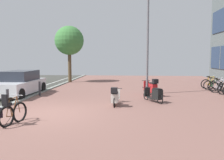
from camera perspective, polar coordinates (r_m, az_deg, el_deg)
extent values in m
cube|color=brown|center=(9.22, 14.35, -8.74)|extent=(14.40, 40.00, 0.05)
cube|color=#586262|center=(25.24, 25.17, 5.03)|extent=(0.10, 0.12, 2.24)
torus|color=black|center=(8.28, -24.57, -8.21)|extent=(0.22, 0.72, 0.72)
torus|color=black|center=(8.76, -21.77, -7.36)|extent=(0.22, 0.72, 0.72)
cylinder|color=brown|center=(8.51, -22.92, -5.99)|extent=(0.10, 0.32, 0.63)
cylinder|color=brown|center=(8.37, -23.76, -6.38)|extent=(0.06, 0.14, 0.58)
cylinder|color=brown|center=(8.42, -23.22, -4.15)|extent=(0.12, 0.39, 0.08)
cylinder|color=brown|center=(8.37, -24.01, -8.20)|extent=(0.08, 0.25, 0.08)
cylinder|color=brown|center=(8.27, -24.32, -6.36)|extent=(0.06, 0.17, 0.53)
cylinder|color=brown|center=(8.66, -22.08, -5.60)|extent=(0.06, 0.15, 0.57)
cube|color=black|center=(8.27, -24.08, -4.24)|extent=(0.14, 0.23, 0.06)
cylinder|color=#ADADB2|center=(8.56, -22.40, -3.47)|extent=(0.47, 0.13, 0.02)
cube|color=black|center=(8.23, -24.45, -5.50)|extent=(0.25, 0.28, 0.10)
cube|color=black|center=(8.13, -24.96, -4.37)|extent=(0.21, 0.10, 0.32)
cylinder|color=black|center=(8.51, -24.20, -9.13)|extent=(0.21, 0.06, 0.28)
torus|color=black|center=(15.49, 25.79, -2.03)|extent=(0.74, 0.20, 0.74)
torus|color=black|center=(16.12, 24.09, -1.74)|extent=(0.68, 0.33, 0.70)
cylinder|color=#B3ADBB|center=(16.08, 25.50, -0.91)|extent=(0.31, 0.15, 0.62)
cylinder|color=#B3ADBB|center=(16.09, 24.81, -0.96)|extent=(0.14, 0.09, 0.56)
cylinder|color=#B3ADBB|center=(16.06, 25.36, 0.08)|extent=(0.38, 0.18, 0.08)
cylinder|color=#B3ADBB|center=(16.12, 24.53, -1.84)|extent=(0.24, 0.12, 0.08)
cylinder|color=#B3ADBB|center=(16.09, 24.38, -0.86)|extent=(0.16, 0.09, 0.51)
cube|color=black|center=(16.06, 24.68, 0.17)|extent=(0.24, 0.17, 0.06)
torus|color=black|center=(16.74, 23.65, -1.46)|extent=(0.71, 0.19, 0.71)
torus|color=black|center=(16.86, 25.80, -1.50)|extent=(0.71, 0.19, 0.71)
cylinder|color=#B4AFB3|center=(16.78, 24.98, -0.62)|extent=(0.32, 0.09, 0.62)
cylinder|color=#B4AFB3|center=(16.75, 24.33, -0.69)|extent=(0.14, 0.06, 0.57)
cylinder|color=#B4AFB3|center=(16.75, 24.85, 0.34)|extent=(0.39, 0.10, 0.08)
cylinder|color=#B4AFB3|center=(16.76, 24.06, -1.55)|extent=(0.25, 0.07, 0.08)
cylinder|color=#B4AFB3|center=(16.72, 23.92, -0.60)|extent=(0.17, 0.05, 0.52)
cylinder|color=#B4AFB3|center=(16.82, 25.65, -0.55)|extent=(0.15, 0.06, 0.57)
cube|color=black|center=(16.71, 24.20, 0.41)|extent=(0.23, 0.13, 0.06)
cylinder|color=#ADADB2|center=(16.78, 25.50, 0.57)|extent=(0.11, 0.48, 0.02)
torus|color=black|center=(17.39, 22.67, -1.23)|extent=(0.67, 0.23, 0.68)
torus|color=black|center=(17.45, 24.61, -1.28)|extent=(0.67, 0.23, 0.68)
cylinder|color=#2B6834|center=(17.40, 23.86, -0.46)|extent=(0.29, 0.10, 0.59)
cylinder|color=#2B6834|center=(17.38, 23.28, -0.52)|extent=(0.13, 0.07, 0.54)
cylinder|color=#2B6834|center=(17.37, 23.74, 0.42)|extent=(0.36, 0.12, 0.08)
cylinder|color=#2B6834|center=(17.40, 23.04, -1.31)|extent=(0.23, 0.08, 0.07)
cylinder|color=#2B6834|center=(17.37, 22.91, -0.43)|extent=(0.16, 0.06, 0.49)
cylinder|color=#2B6834|center=(17.42, 24.47, -0.40)|extent=(0.14, 0.06, 0.54)
cube|color=black|center=(17.35, 23.16, 0.50)|extent=(0.24, 0.14, 0.06)
cylinder|color=#ADADB2|center=(17.38, 24.33, 0.64)|extent=(0.14, 0.47, 0.02)
torus|color=black|center=(18.05, 22.12, -0.94)|extent=(0.71, 0.19, 0.70)
torus|color=black|center=(18.15, 24.16, -0.98)|extent=(0.71, 0.19, 0.70)
cylinder|color=#BE8E19|center=(18.08, 23.38, -0.17)|extent=(0.32, 0.09, 0.62)
cylinder|color=#BE8E19|center=(18.05, 22.76, -0.23)|extent=(0.14, 0.06, 0.56)
cylinder|color=#BE8E19|center=(18.05, 23.25, 0.71)|extent=(0.40, 0.10, 0.08)
cylinder|color=#BE8E19|center=(18.07, 22.51, -1.02)|extent=(0.26, 0.07, 0.08)
cylinder|color=#BE8E19|center=(18.03, 22.38, -0.14)|extent=(0.17, 0.05, 0.51)
cylinder|color=#BE8E19|center=(18.12, 24.01, -0.10)|extent=(0.15, 0.05, 0.56)
cube|color=black|center=(18.02, 22.64, 0.78)|extent=(0.23, 0.13, 0.06)
cylinder|color=#ADADB2|center=(18.08, 23.87, 0.93)|extent=(0.10, 0.48, 0.02)
torus|color=black|center=(11.41, 11.73, -4.72)|extent=(0.27, 0.43, 0.47)
torus|color=black|center=(12.39, 8.39, -3.86)|extent=(0.27, 0.43, 0.47)
cube|color=black|center=(11.90, 9.99, -4.38)|extent=(0.57, 0.73, 0.08)
cube|color=black|center=(11.55, 11.11, -3.50)|extent=(0.52, 0.61, 0.48)
cube|color=black|center=(11.51, 11.13, -2.18)|extent=(0.46, 0.55, 0.06)
cylinder|color=black|center=(12.34, 8.47, -2.81)|extent=(0.12, 0.14, 0.47)
cube|color=black|center=(12.28, 8.66, -2.95)|extent=(0.32, 0.23, 0.47)
cylinder|color=black|center=(12.28, 8.55, -1.75)|extent=(0.47, 0.28, 0.03)
torus|color=black|center=(13.35, 10.47, -3.03)|extent=(0.24, 0.55, 0.57)
torus|color=black|center=(14.55, 8.27, -2.30)|extent=(0.24, 0.55, 0.57)
cube|color=#B21B1E|center=(13.95, 9.32, -2.75)|extent=(0.50, 0.79, 0.08)
cube|color=#B21B1E|center=(13.53, 10.06, -1.96)|extent=(0.47, 0.65, 0.49)
cube|color=black|center=(13.50, 10.08, -0.80)|extent=(0.42, 0.59, 0.06)
cylinder|color=#B21B1E|center=(14.49, 8.32, -1.21)|extent=(0.10, 0.14, 0.57)
cube|color=#B21B1E|center=(14.43, 8.43, -1.35)|extent=(0.33, 0.18, 0.56)
cylinder|color=black|center=(14.44, 8.37, -0.12)|extent=(0.50, 0.19, 0.03)
cube|color=black|center=(13.22, 10.61, -0.28)|extent=(0.36, 0.36, 0.24)
torus|color=black|center=(10.40, 0.57, -5.59)|extent=(0.07, 0.48, 0.48)
torus|color=black|center=(11.65, 1.24, -4.39)|extent=(0.07, 0.48, 0.48)
cube|color=beige|center=(11.02, 0.92, -5.07)|extent=(0.31, 0.73, 0.08)
cube|color=beige|center=(10.59, 0.70, -4.39)|extent=(0.32, 0.57, 0.41)
cube|color=black|center=(10.55, 0.70, -3.15)|extent=(0.28, 0.52, 0.06)
cylinder|color=beige|center=(11.58, 1.23, -3.26)|extent=(0.07, 0.12, 0.48)
cube|color=beige|center=(11.51, 1.19, -3.42)|extent=(0.32, 0.09, 0.47)
cylinder|color=black|center=(11.53, 1.22, -2.12)|extent=(0.52, 0.05, 0.03)
cube|color=black|center=(10.25, 0.54, -2.55)|extent=(0.29, 0.29, 0.24)
cube|color=silver|center=(14.73, -21.88, -1.51)|extent=(1.73, 4.11, 0.70)
cube|color=#282D38|center=(14.88, -21.57, 1.04)|extent=(1.45, 2.22, 0.58)
cylinder|color=black|center=(16.48, -22.09, -1.54)|extent=(0.20, 0.62, 0.62)
cylinder|color=black|center=(15.82, -16.72, -1.65)|extent=(0.20, 0.62, 0.62)
cylinder|color=black|center=(13.02, -21.56, -3.30)|extent=(0.20, 0.62, 0.62)
cylinder|color=slate|center=(14.17, 8.74, 8.25)|extent=(0.14, 0.14, 5.82)
cylinder|color=brown|center=(21.33, -10.38, 3.30)|extent=(0.31, 0.31, 2.85)
sphere|color=#3E7B3B|center=(21.37, -10.49, 9.57)|extent=(2.60, 2.60, 2.60)
cylinder|color=#38383D|center=(11.00, -24.32, -4.31)|extent=(0.12, 0.12, 0.87)
cylinder|color=#38383D|center=(14.22, -17.41, -2.00)|extent=(0.12, 0.12, 0.84)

